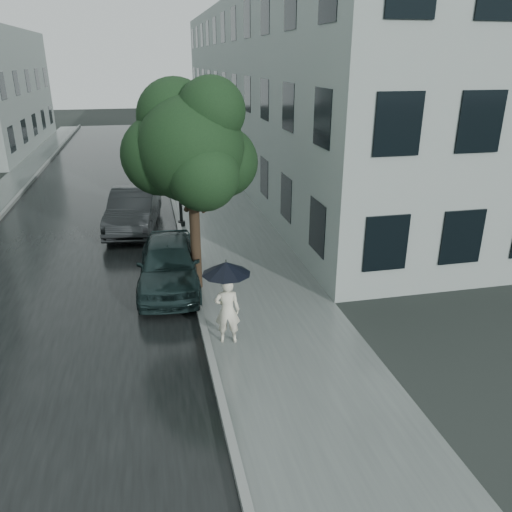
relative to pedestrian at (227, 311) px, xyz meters
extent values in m
plane|color=black|center=(1.09, -0.21, -0.79)|extent=(120.00, 120.00, 0.00)
cube|color=slate|center=(1.34, 11.79, -0.79)|extent=(3.50, 60.00, 0.01)
cube|color=slate|center=(-0.49, 11.79, -0.72)|extent=(0.15, 60.00, 0.15)
cube|color=black|center=(-3.99, 11.79, -0.79)|extent=(6.85, 60.00, 0.00)
cube|color=slate|center=(-7.49, 11.79, -0.72)|extent=(0.15, 60.00, 0.15)
cube|color=gray|center=(6.59, 19.29, 3.71)|extent=(7.00, 36.00, 9.00)
cube|color=black|center=(3.11, 19.29, 3.71)|extent=(0.08, 32.40, 7.20)
cube|color=black|center=(-9.23, 29.79, 3.21)|extent=(0.08, 16.20, 6.40)
imported|color=beige|center=(0.00, 0.00, 0.00)|extent=(0.63, 0.47, 1.56)
cylinder|color=black|center=(0.00, 0.02, 0.55)|extent=(0.02, 0.02, 0.67)
cone|color=black|center=(0.00, 0.02, 1.03)|extent=(1.33, 1.33, 0.28)
cylinder|color=black|center=(0.00, 0.02, 1.19)|extent=(0.02, 0.02, 0.08)
cylinder|color=black|center=(0.00, 0.02, 0.19)|extent=(0.03, 0.03, 0.06)
cylinder|color=#332619|center=(-0.36, 3.09, 0.63)|extent=(0.28, 0.28, 2.83)
sphere|color=#193618|center=(-0.36, 3.09, 3.10)|extent=(2.76, 2.76, 2.76)
sphere|color=#193618|center=(0.49, 3.40, 2.68)|extent=(1.90, 1.90, 1.90)
sphere|color=#193618|center=(-1.11, 3.51, 2.90)|extent=(2.12, 2.12, 2.12)
sphere|color=#193618|center=(-0.16, 2.34, 2.57)|extent=(1.79, 1.79, 1.79)
sphere|color=#193618|center=(-0.68, 3.72, 3.85)|extent=(2.01, 2.01, 2.01)
sphere|color=#193618|center=(0.16, 2.88, 4.05)|extent=(1.71, 1.71, 1.71)
cylinder|color=black|center=(-0.36, 8.79, 1.57)|extent=(0.12, 0.12, 4.73)
cylinder|color=black|center=(-0.36, 8.79, -0.69)|extent=(0.28, 0.28, 0.20)
cylinder|color=black|center=(-0.61, 8.81, 3.94)|extent=(0.51, 0.14, 0.08)
sphere|color=silver|center=(-0.91, 8.85, 3.89)|extent=(0.32, 0.32, 0.32)
imported|color=#182929|center=(-1.11, 3.28, -0.07)|extent=(1.97, 4.29, 1.43)
imported|color=black|center=(-2.12, 8.84, -0.03)|extent=(2.20, 4.75, 1.51)
camera|label=1|loc=(-1.50, -9.84, 5.25)|focal=35.00mm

